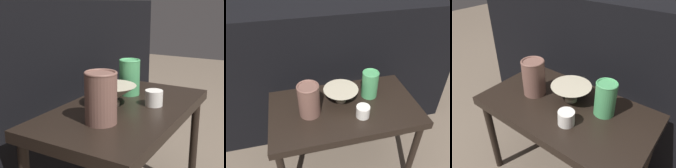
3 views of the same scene
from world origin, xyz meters
The scene contains 6 objects.
table centered at (0.00, 0.00, 0.44)m, with size 0.78×0.43×0.50m.
couch_backdrop centered at (0.00, 0.52, 0.45)m, with size 1.73×0.50×0.89m.
bowl centered at (-0.01, 0.05, 0.54)m, with size 0.18×0.18×0.08m.
vase_textured_left centered at (-0.18, -0.01, 0.59)m, with size 0.11×0.11×0.17m.
vase_colorful_right centered at (0.16, 0.06, 0.58)m, with size 0.09×0.09×0.15m.
cup centered at (0.07, -0.09, 0.53)m, with size 0.07×0.07×0.06m.
Camera 1 is at (-1.00, -0.52, 0.88)m, focal length 50.00 mm.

